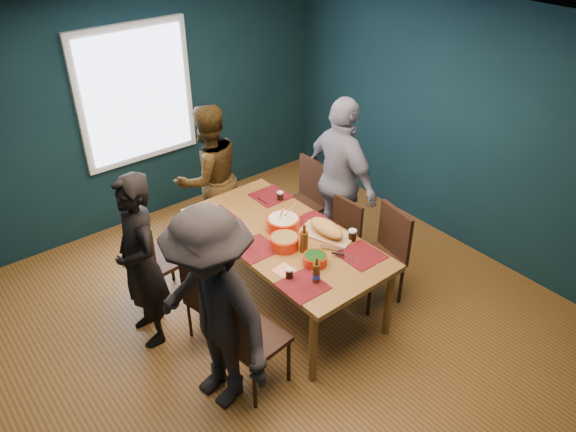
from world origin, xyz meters
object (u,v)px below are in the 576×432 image
Objects in this scene: person_right at (341,181)px; cutting_board at (327,230)px; chair_right_mid at (340,234)px; chair_left_mid at (207,297)px; bowl_dumpling at (283,223)px; dining_table at (285,242)px; chair_left_far at (153,254)px; person_near_left at (212,312)px; chair_left_near at (246,336)px; bowl_salad at (284,242)px; chair_right_far at (306,196)px; bowl_herbs at (315,259)px; chair_right_near at (384,249)px; person_far_left at (140,262)px; person_back at (209,178)px.

person_right is 0.85m from cutting_board.
chair_right_mid is at bearing 9.23° from cutting_board.
chair_left_mid is 1.00m from bowl_dumpling.
bowl_dumpling is (-0.67, 0.09, 0.35)m from chair_right_mid.
chair_left_far reaches higher than dining_table.
chair_right_mid is 0.48× the size of person_near_left.
cutting_board is (0.31, -0.24, 0.14)m from dining_table.
bowl_dumpling is at bearing -7.30° from chair_left_mid.
person_right is at bearing 19.10° from chair_left_near.
chair_left_far is 3.77× the size of bowl_salad.
chair_right_far reaches higher than chair_right_mid.
person_near_left is at bearing 173.19° from cutting_board.
chair_left_near is at bearing -92.19° from chair_left_far.
person_near_left reaches higher than bowl_herbs.
chair_left_far is 2.22m from chair_right_near.
bowl_salad is (1.03, 0.44, -0.05)m from person_near_left.
dining_table is 0.41m from cutting_board.
chair_right_mid is 2.06m from person_far_left.
dining_table is at bearing -12.88° from chair_left_mid.
chair_left_far is at bearing 126.48° from bowl_herbs.
chair_right_near is 2.05m from person_back.
chair_right_near is at bearing 113.88° from person_back.
chair_right_far is (1.73, 0.69, 0.08)m from chair_left_mid.
bowl_salad is at bearing -139.93° from chair_right_far.
chair_left_mid is 1.60m from chair_right_mid.
person_right is at bearing 87.81° from chair_right_near.
cutting_board is at bearing 94.79° from person_near_left.
person_near_left is (-0.27, -0.58, 0.39)m from chair_left_mid.
chair_right_mid is at bearing 119.13° from person_back.
cutting_board is at bearing 11.90° from chair_left_near.
chair_left_far is 1.27m from bowl_dumpling.
dining_table is 1.34m from person_back.
bowl_herbs is (0.87, 0.18, 0.25)m from chair_left_near.
bowl_dumpling reaches higher than dining_table.
person_far_left is 2.54× the size of cutting_board.
chair_right_mid is 0.47× the size of person_right.
person_right reaches higher than person_far_left.
person_far_left is (-2.12, -0.29, 0.25)m from chair_right_far.
chair_left_mid is 0.48× the size of person_near_left.
bowl_herbs is at bearing 3.85° from chair_left_near.
chair_right_mid is at bearing -28.73° from chair_left_far.
cutting_board is at bearing 133.34° from person_right.
bowl_salad is 0.41× the size of cutting_board.
chair_right_mid is 0.52× the size of person_back.
person_far_left is at bearing 137.81° from cutting_board.
bowl_dumpling is at bearing 80.31° from person_far_left.
chair_left_near reaches higher than chair_right_far.
dining_table is 2.42× the size of chair_right_mid.
person_far_left is 1.27m from bowl_salad.
person_back is (-0.85, 0.64, 0.25)m from chair_right_far.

